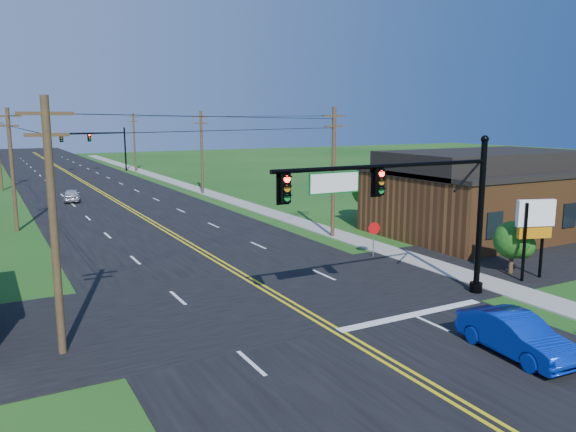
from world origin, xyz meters
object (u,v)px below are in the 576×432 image
signal_mast_far (96,142)px  stop_sign (374,232)px  signal_mast_main (407,201)px  blue_car (516,336)px

signal_mast_far → stop_sign: size_ratio=5.12×
signal_mast_main → blue_car: 7.08m
signal_mast_far → stop_sign: bearing=-86.1°
signal_mast_main → signal_mast_far: same height
signal_mast_main → signal_mast_far: 72.00m
signal_mast_far → blue_car: bearing=-90.0°
stop_sign → signal_mast_far: bearing=109.7°
blue_car → stop_sign: 14.51m
signal_mast_main → blue_car: bearing=-89.1°
stop_sign → blue_car: bearing=-91.7°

